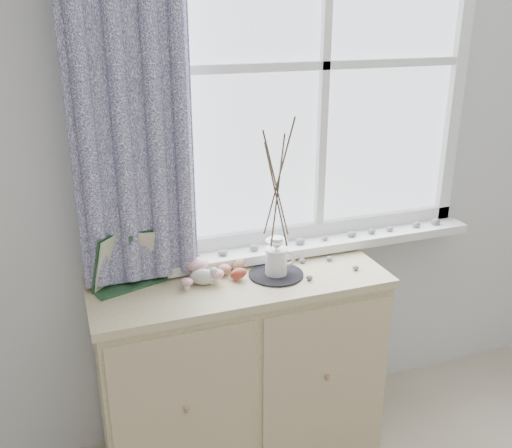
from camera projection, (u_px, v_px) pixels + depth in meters
name	position (u px, v px, depth m)	size (l,w,h in m)	color
sideboard	(241.00, 369.00, 2.44)	(1.20, 0.45, 0.85)	beige
botanical_book	(130.00, 261.00, 2.17)	(0.34, 0.13, 0.24)	#204327
toadstool_cluster	(200.00, 269.00, 2.26)	(0.18, 0.15, 0.09)	white
wooden_eggs	(228.00, 267.00, 2.33)	(0.16, 0.17, 0.07)	#A17A59
songbird_figurine	(203.00, 276.00, 2.24)	(0.14, 0.07, 0.07)	beige
crocheted_doily	(276.00, 274.00, 2.32)	(0.22, 0.22, 0.01)	black
twig_pitcher	(277.00, 185.00, 2.19)	(0.29, 0.29, 0.67)	white
sideboard_pebbles	(314.00, 265.00, 2.39)	(0.33, 0.23, 0.02)	gray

